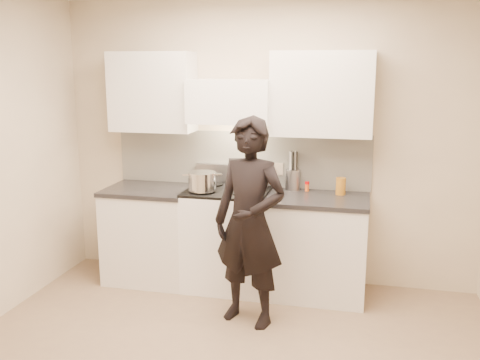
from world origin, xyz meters
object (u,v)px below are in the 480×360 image
wok (252,176)px  stove (228,238)px  person (250,223)px  counter_right (316,246)px  utensil_crock (293,178)px

wok → stove: bearing=-144.1°
stove → person: bearing=-62.2°
stove → wok: 0.62m
counter_right → wok: wok is taller
person → utensil_crock: bearing=93.9°
utensil_crock → counter_right: bearing=-43.4°
stove → counter_right: (0.83, 0.00, -0.01)m
stove → counter_right: bearing=0.0°
person → counter_right: bearing=72.0°
stove → wok: wok is taller
counter_right → person: size_ratio=0.54×
stove → counter_right: size_ratio=1.04×
stove → counter_right: stove is taller
counter_right → wok: 0.87m
stove → person: (0.36, -0.67, 0.37)m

